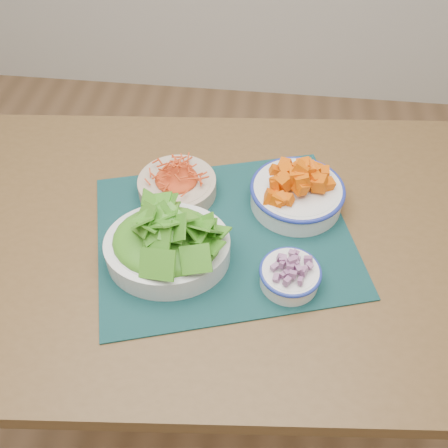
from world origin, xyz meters
name	(u,v)px	position (x,y,z in m)	size (l,w,h in m)	color
table	(214,260)	(0.31, 0.31, 0.65)	(1.28, 0.92, 0.75)	brown
placemat	(224,234)	(0.33, 0.31, 0.75)	(0.52, 0.43, 0.00)	black
carrot_bowl	(177,183)	(0.21, 0.42, 0.78)	(0.22, 0.22, 0.06)	#C9B095
squash_bowl	(298,189)	(0.48, 0.42, 0.80)	(0.24, 0.24, 0.10)	white
lettuce_bowl	(167,241)	(0.23, 0.23, 0.81)	(0.27, 0.24, 0.11)	white
onion_bowl	(290,273)	(0.47, 0.20, 0.78)	(0.14, 0.14, 0.06)	white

